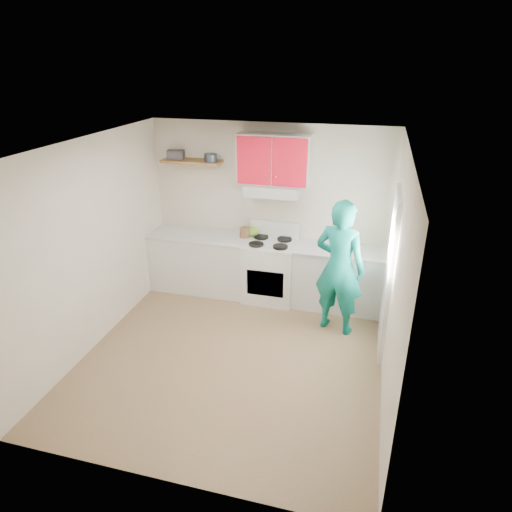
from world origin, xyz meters
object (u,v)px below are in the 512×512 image
(stove, at_px, (270,271))
(crock, at_px, (245,233))
(person, at_px, (339,268))
(tin, at_px, (211,158))
(kettle, at_px, (253,231))

(stove, bearing_deg, crock, 165.52)
(person, bearing_deg, tin, -4.02)
(tin, xyz_separation_m, crock, (0.51, -0.03, -1.11))
(kettle, relative_size, person, 0.10)
(tin, relative_size, crock, 1.06)
(person, bearing_deg, stove, -13.22)
(kettle, distance_m, crock, 0.13)
(kettle, height_order, crock, kettle)
(tin, xyz_separation_m, person, (2.01, -0.76, -1.17))
(tin, bearing_deg, crock, -3.85)
(tin, height_order, person, tin)
(kettle, bearing_deg, person, -13.63)
(stove, height_order, tin, tin)
(tin, distance_m, person, 2.44)
(stove, distance_m, tin, 1.89)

